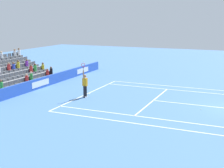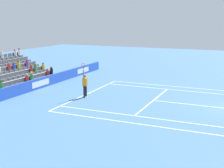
% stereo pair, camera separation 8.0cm
% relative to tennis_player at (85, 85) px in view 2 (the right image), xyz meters
% --- Properties ---
extents(line_baseline, '(10.97, 0.10, 0.01)m').
position_rel_tennis_player_xyz_m(line_baseline, '(-1.20, -0.39, -0.99)').
color(line_baseline, white).
rests_on(line_baseline, ground).
extents(line_service, '(8.23, 0.10, 0.01)m').
position_rel_tennis_player_xyz_m(line_service, '(-1.20, 5.10, -0.99)').
color(line_service, white).
rests_on(line_service, ground).
extents(line_centre_service, '(0.10, 6.40, 0.01)m').
position_rel_tennis_player_xyz_m(line_centre_service, '(-1.20, 8.30, -0.99)').
color(line_centre_service, white).
rests_on(line_centre_service, ground).
extents(line_singles_sideline_left, '(0.10, 11.89, 0.01)m').
position_rel_tennis_player_xyz_m(line_singles_sideline_left, '(2.91, 5.55, -0.99)').
color(line_singles_sideline_left, white).
rests_on(line_singles_sideline_left, ground).
extents(line_singles_sideline_right, '(0.10, 11.89, 0.01)m').
position_rel_tennis_player_xyz_m(line_singles_sideline_right, '(-5.32, 5.55, -0.99)').
color(line_singles_sideline_right, white).
rests_on(line_singles_sideline_right, ground).
extents(line_doubles_sideline_left, '(0.10, 11.89, 0.01)m').
position_rel_tennis_player_xyz_m(line_doubles_sideline_left, '(4.28, 5.55, -0.99)').
color(line_doubles_sideline_left, white).
rests_on(line_doubles_sideline_left, ground).
extents(line_doubles_sideline_right, '(0.10, 11.89, 0.01)m').
position_rel_tennis_player_xyz_m(line_doubles_sideline_right, '(-6.69, 5.55, -0.99)').
color(line_doubles_sideline_right, white).
rests_on(line_doubles_sideline_right, ground).
extents(line_centre_mark, '(0.10, 0.20, 0.01)m').
position_rel_tennis_player_xyz_m(line_centre_mark, '(-1.20, -0.29, -0.99)').
color(line_centre_mark, white).
rests_on(line_centre_mark, ground).
extents(sponsor_barrier, '(22.60, 0.22, 0.91)m').
position_rel_tennis_player_xyz_m(sponsor_barrier, '(-1.20, -5.12, -0.54)').
color(sponsor_barrier, blue).
rests_on(sponsor_barrier, ground).
extents(tennis_player, '(0.53, 0.36, 2.85)m').
position_rel_tennis_player_xyz_m(tennis_player, '(0.00, 0.00, 0.00)').
color(tennis_player, black).
rests_on(tennis_player, ground).
extents(stadium_stand, '(7.44, 4.75, 3.03)m').
position_rel_tennis_player_xyz_m(stadium_stand, '(-1.21, -8.68, -0.17)').
color(stadium_stand, gray).
rests_on(stadium_stand, ground).
extents(loose_tennis_ball, '(0.07, 0.07, 0.07)m').
position_rel_tennis_player_xyz_m(loose_tennis_ball, '(-0.16, 8.70, -0.96)').
color(loose_tennis_ball, '#D1E533').
rests_on(loose_tennis_ball, ground).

